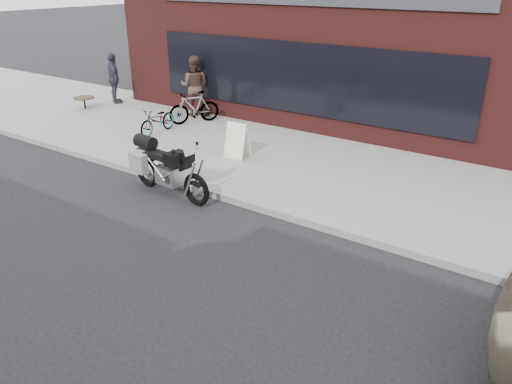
{
  "coord_description": "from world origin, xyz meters",
  "views": [
    {
      "loc": [
        5.18,
        -3.51,
        4.45
      ],
      "look_at": [
        0.52,
        3.23,
        0.85
      ],
      "focal_mm": 35.0,
      "sensor_mm": 36.0,
      "label": 1
    }
  ],
  "objects": [
    {
      "name": "ground",
      "position": [
        0.0,
        0.0,
        0.0
      ],
      "size": [
        120.0,
        120.0,
        0.0
      ],
      "primitive_type": "plane",
      "color": "black",
      "rests_on": "ground"
    },
    {
      "name": "motorcycle",
      "position": [
        -2.15,
        3.63,
        0.63
      ],
      "size": [
        2.29,
        0.74,
        1.45
      ],
      "rotation": [
        0.0,
        0.0,
        -0.09
      ],
      "color": "black",
      "rests_on": "ground"
    },
    {
      "name": "sandwich_sign",
      "position": [
        -2.05,
        6.13,
        0.59
      ],
      "size": [
        0.59,
        0.55,
        0.89
      ],
      "rotation": [
        0.0,
        0.0,
        0.08
      ],
      "color": "white",
      "rests_on": "near_sidewalk"
    },
    {
      "name": "cafe_patron_left",
      "position": [
        -5.6,
        8.6,
        1.11
      ],
      "size": [
        1.16,
        1.06,
        1.93
      ],
      "primitive_type": "imported",
      "rotation": [
        0.0,
        0.0,
        3.59
      ],
      "color": "#473026",
      "rests_on": "near_sidewalk"
    },
    {
      "name": "near_sidewalk",
      "position": [
        0.0,
        7.0,
        0.07
      ],
      "size": [
        44.0,
        6.0,
        0.15
      ],
      "primitive_type": "cube",
      "color": "gray",
      "rests_on": "ground"
    },
    {
      "name": "bicycle_front",
      "position": [
        -5.16,
        6.44,
        0.54
      ],
      "size": [
        0.7,
        1.55,
        0.79
      ],
      "primitive_type": "imported",
      "rotation": [
        0.0,
        0.0,
        0.12
      ],
      "color": "gray",
      "rests_on": "near_sidewalk"
    },
    {
      "name": "storefront",
      "position": [
        -2.0,
        13.98,
        2.25
      ],
      "size": [
        14.0,
        10.07,
        4.5
      ],
      "color": "#4E1B19",
      "rests_on": "ground"
    },
    {
      "name": "cafe_patron_right",
      "position": [
        -9.09,
        8.27,
        1.03
      ],
      "size": [
        1.11,
        0.88,
        1.76
      ],
      "primitive_type": "imported",
      "rotation": [
        0.0,
        0.0,
        2.63
      ],
      "color": "#31313E",
      "rests_on": "near_sidewalk"
    },
    {
      "name": "bicycle_rear",
      "position": [
        -5.03,
        7.9,
        0.64
      ],
      "size": [
        1.2,
        1.63,
        0.97
      ],
      "primitive_type": "imported",
      "rotation": [
        0.0,
        0.0,
        -0.52
      ],
      "color": "gray",
      "rests_on": "near_sidewalk"
    },
    {
      "name": "cafe_table",
      "position": [
        -9.33,
        7.09,
        0.51
      ],
      "size": [
        0.69,
        0.69,
        0.4
      ],
      "color": "black",
      "rests_on": "near_sidewalk"
    }
  ]
}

